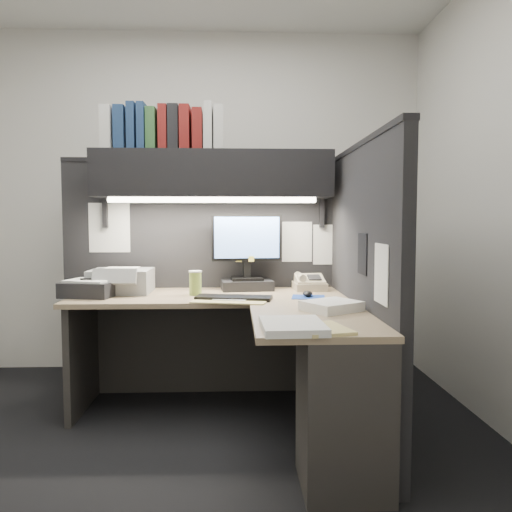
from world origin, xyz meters
The scene contains 22 objects.
floor centered at (0.00, 0.00, 0.00)m, with size 3.50×3.50×0.00m, color black.
wall_back centered at (0.00, 1.50, 1.35)m, with size 3.50×0.04×2.70m, color silver.
wall_front centered at (0.00, -1.50, 1.35)m, with size 3.50×0.04×2.70m, color silver.
partition_back centered at (0.03, 0.93, 0.80)m, with size 1.90×0.06×1.60m, color black.
partition_right centered at (0.98, 0.18, 0.80)m, with size 0.06×1.50×1.60m, color black.
desk centered at (0.43, 0.00, 0.44)m, with size 1.70×1.53×0.73m.
overhead_shelf centered at (0.12, 0.75, 1.50)m, with size 1.55×0.34×0.30m, color black.
task_light_tube centered at (0.12, 0.61, 1.33)m, with size 0.04×0.04×1.32m, color white.
monitor centered at (0.35, 0.76, 0.93)m, with size 0.47×0.24×0.51m.
keyboard centered at (0.26, 0.35, 0.74)m, with size 0.45×0.15×0.02m, color black.
mousepad centered at (0.71, 0.42, 0.73)m, with size 0.20×0.18×0.00m, color navy.
mouse centered at (0.71, 0.43, 0.75)m, with size 0.06×0.09×0.04m, color black.
telephone centered at (0.77, 0.75, 0.77)m, with size 0.21×0.22×0.08m, color tan.
coffee_cup centered at (0.02, 0.54, 0.80)m, with size 0.08×0.08×0.14m, color #B4C04D.
printer centered at (-0.47, 0.67, 0.81)m, with size 0.38×0.32×0.15m, color gray.
notebook_stack centered at (-0.63, 0.52, 0.78)m, with size 0.31×0.26×0.09m, color black.
open_folder centered at (0.24, 0.32, 0.73)m, with size 0.43×0.28×0.01m, color #D0C075.
paper_stack_a centered at (0.77, -0.04, 0.76)m, with size 0.26×0.22×0.05m, color white.
paper_stack_b centered at (0.51, -0.48, 0.75)m, with size 0.26×0.33×0.03m, color white.
manila_stack centered at (0.64, -0.50, 0.74)m, with size 0.20×0.25×0.01m, color #D0C075.
binder_row centered at (-0.19, 0.74, 1.79)m, with size 0.78×0.25×0.31m.
pinned_papers centered at (0.42, 0.56, 1.05)m, with size 1.76×1.31×0.51m.
Camera 1 is at (0.27, -2.58, 1.19)m, focal length 35.00 mm.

